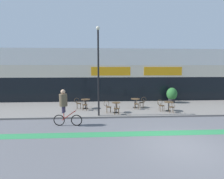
{
  "coord_description": "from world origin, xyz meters",
  "views": [
    {
      "loc": [
        -3.49,
        -7.19,
        3.48
      ],
      "look_at": [
        -2.73,
        5.81,
        1.84
      ],
      "focal_mm": 28.0,
      "sensor_mm": 36.0,
      "label": 1
    }
  ],
  "objects": [
    {
      "name": "cafe_chair_1_near",
      "position": [
        -2.44,
        4.92,
        0.64
      ],
      "size": [
        0.41,
        0.58,
        0.9
      ],
      "rotation": [
        0.0,
        0.0,
        1.59
      ],
      "color": "#4C3823",
      "rests_on": "sidewalk_slab"
    },
    {
      "name": "cafe_chair_0_near",
      "position": [
        -4.85,
        6.36,
        0.64
      ],
      "size": [
        0.44,
        0.59,
        0.9
      ],
      "rotation": [
        0.0,
        0.0,
        1.46
      ],
      "color": "#4C3823",
      "rests_on": "sidewalk_slab"
    },
    {
      "name": "cafe_chair_2_side",
      "position": [
        -0.07,
        7.08,
        0.64
      ],
      "size": [
        0.58,
        0.4,
        0.9
      ],
      "rotation": [
        0.0,
        0.0,
        3.13
      ],
      "color": "#4C3823",
      "rests_on": "sidewalk_slab"
    },
    {
      "name": "bistro_table_0",
      "position": [
        -4.84,
        6.99,
        0.68
      ],
      "size": [
        0.76,
        0.76,
        0.78
      ],
      "color": "black",
      "rests_on": "sidewalk_slab"
    },
    {
      "name": "cafe_chair_3_near",
      "position": [
        1.67,
        5.18,
        0.64
      ],
      "size": [
        0.45,
        0.6,
        0.9
      ],
      "rotation": [
        0.0,
        0.0,
        1.45
      ],
      "color": "#4C3823",
      "rests_on": "sidewalk_slab"
    },
    {
      "name": "ground_plane",
      "position": [
        0.0,
        0.0,
        0.0
      ],
      "size": [
        120.0,
        120.0,
        0.0
      ],
      "primitive_type": "plane",
      "color": "#5B5B60"
    },
    {
      "name": "cyclist_1",
      "position": [
        -5.73,
        3.11,
        1.31
      ],
      "size": [
        1.73,
        0.54,
        2.2
      ],
      "rotation": [
        0.0,
        0.0,
        -0.07
      ],
      "color": "black",
      "rests_on": "ground"
    },
    {
      "name": "cafe_chair_2_near",
      "position": [
        -0.71,
        6.46,
        0.64
      ],
      "size": [
        0.44,
        0.6,
        0.9
      ],
      "rotation": [
        0.0,
        0.0,
        1.45
      ],
      "color": "#4C3823",
      "rests_on": "sidewalk_slab"
    },
    {
      "name": "cafe_chair_0_side",
      "position": [
        -5.47,
        6.98,
        0.64
      ],
      "size": [
        0.59,
        0.43,
        0.9
      ],
      "rotation": [
        0.0,
        0.0,
        0.08
      ],
      "color": "#4C3823",
      "rests_on": "sidewalk_slab"
    },
    {
      "name": "storefront_facade",
      "position": [
        0.0,
        11.96,
        2.65
      ],
      "size": [
        40.0,
        4.06,
        5.32
      ],
      "color": "silver",
      "rests_on": "ground"
    },
    {
      "name": "bistro_table_2",
      "position": [
        -0.7,
        7.08,
        0.67
      ],
      "size": [
        0.75,
        0.75,
        0.76
      ],
      "color": "black",
      "rests_on": "sidewalk_slab"
    },
    {
      "name": "lamp_post",
      "position": [
        -3.72,
        4.84,
        3.58
      ],
      "size": [
        0.26,
        0.26,
        6.09
      ],
      "color": "black",
      "rests_on": "sidewalk_slab"
    },
    {
      "name": "planter_pot",
      "position": [
        3.22,
        9.01,
        0.89
      ],
      "size": [
        0.99,
        0.99,
        1.44
      ],
      "color": "#232326",
      "rests_on": "sidewalk_slab"
    },
    {
      "name": "sidewalk_slab",
      "position": [
        0.0,
        7.25,
        0.06
      ],
      "size": [
        40.0,
        5.5,
        0.12
      ],
      "primitive_type": "cube",
      "color": "slate",
      "rests_on": "ground"
    },
    {
      "name": "bike_lane_stripe",
      "position": [
        0.0,
        1.58,
        0.0
      ],
      "size": [
        36.0,
        0.7,
        0.01
      ],
      "primitive_type": "cube",
      "color": "#2D844C",
      "rests_on": "ground"
    },
    {
      "name": "cafe_chair_3_side",
      "position": [
        1.05,
        5.8,
        0.64
      ],
      "size": [
        0.59,
        0.43,
        0.9
      ],
      "rotation": [
        0.0,
        0.0,
        0.07
      ],
      "color": "#4C3823",
      "rests_on": "sidewalk_slab"
    },
    {
      "name": "bistro_table_3",
      "position": [
        1.68,
        5.81,
        0.64
      ],
      "size": [
        0.71,
        0.71,
        0.72
      ],
      "color": "black",
      "rests_on": "sidewalk_slab"
    },
    {
      "name": "cafe_chair_1_side",
      "position": [
        -3.07,
        5.54,
        0.64
      ],
      "size": [
        0.58,
        0.42,
        0.9
      ],
      "rotation": [
        0.0,
        0.0,
        0.04
      ],
      "color": "#4C3823",
      "rests_on": "sidewalk_slab"
    },
    {
      "name": "bistro_table_1",
      "position": [
        -2.44,
        5.55,
        0.66
      ],
      "size": [
        0.63,
        0.63,
        0.77
      ],
      "color": "black",
      "rests_on": "sidewalk_slab"
    }
  ]
}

